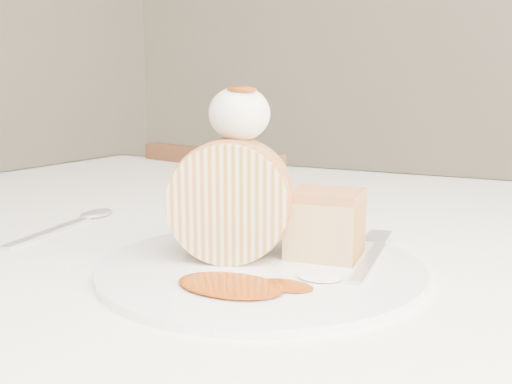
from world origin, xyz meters
The scene contains 10 objects.
table centered at (0.00, 0.20, 0.66)m, with size 1.40×0.90×0.75m.
chair_far centered at (-0.39, 0.68, 0.45)m, with size 0.44×0.44×0.78m.
plate centered at (0.01, 0.01, 0.75)m, with size 0.27×0.27×0.01m, color white.
roulade_slice centered at (-0.02, 0.01, 0.81)m, with size 0.10×0.10×0.06m, color beige.
cake_chunk centered at (0.05, 0.05, 0.78)m, with size 0.06×0.06×0.05m, color tan.
whipped_cream centered at (-0.02, 0.02, 0.88)m, with size 0.05×0.05×0.05m, color white.
caramel_drizzle centered at (-0.01, 0.01, 0.91)m, with size 0.03×0.02×0.01m, color #8A3205.
caramel_pool centered at (0.02, -0.06, 0.76)m, with size 0.09×0.06×0.00m, color #8A3205, non-canonical shape.
fork centered at (0.09, 0.05, 0.76)m, with size 0.02×0.16×0.00m, color silver.
spoon centered at (-0.25, 0.01, 0.75)m, with size 0.03×0.17×0.00m, color silver.
Camera 1 is at (0.22, -0.41, 0.90)m, focal length 40.00 mm.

